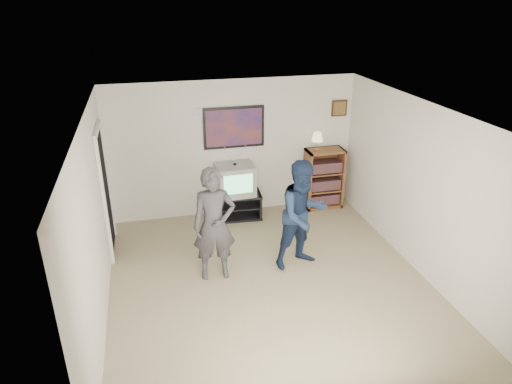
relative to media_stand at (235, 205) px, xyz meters
name	(u,v)px	position (x,y,z in m)	size (l,w,h in m)	color
room_shell	(265,196)	(0.05, -1.88, 1.01)	(4.51, 5.00, 2.51)	#7F7250
media_stand	(235,205)	(0.00, 0.00, 0.00)	(0.98, 0.60, 0.47)	black
crt_television	(235,179)	(0.01, 0.00, 0.52)	(0.66, 0.56, 0.56)	#989893
bookshelf	(324,178)	(1.75, 0.05, 0.35)	(0.71, 0.40, 1.16)	brown
table_lamp	(317,141)	(1.57, 0.06, 1.10)	(0.22, 0.22, 0.35)	#F9EEBD
person_tall	(214,225)	(-0.66, -1.81, 0.61)	(0.62, 0.41, 1.69)	#39383B
person_short	(303,215)	(0.66, -1.80, 0.61)	(0.82, 0.64, 1.69)	#182642
controller_left	(210,195)	(-0.68, -1.59, 0.98)	(0.03, 0.11, 0.03)	white
controller_right	(294,196)	(0.60, -1.54, 0.80)	(0.04, 0.12, 0.04)	white
poster	(234,127)	(0.05, 0.24, 1.41)	(1.10, 0.03, 0.75)	black
air_vent	(202,113)	(-0.50, 0.25, 1.71)	(0.28, 0.02, 0.14)	white
small_picture	(339,108)	(2.05, 0.25, 1.64)	(0.30, 0.03, 0.30)	#382512
doorway	(105,193)	(-2.18, -0.63, 0.76)	(0.03, 0.85, 2.00)	black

